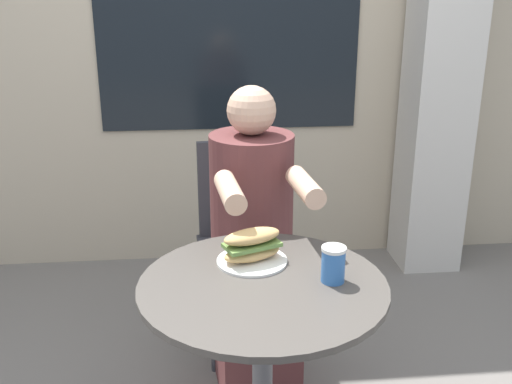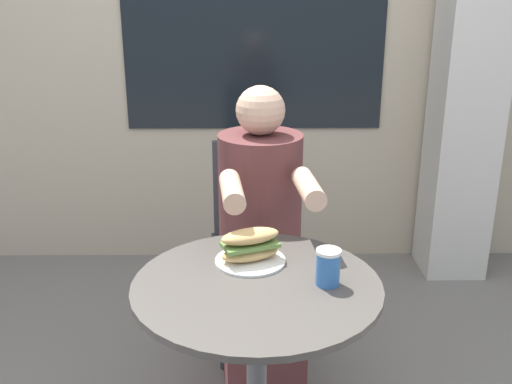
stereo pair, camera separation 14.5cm
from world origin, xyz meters
name	(u,v)px [view 2 (the right image)]	position (x,y,z in m)	size (l,w,h in m)	color
storefront_wall	(253,1)	(0.00, 1.71, 1.40)	(8.00, 0.09, 2.80)	#B7A88E
lattice_pillar	(473,45)	(1.07, 1.49, 1.20)	(0.31, 0.31, 2.40)	beige
cafe_table	(257,341)	(0.00, 0.00, 0.52)	(0.70, 0.70, 0.71)	#47423D
diner_chair	(257,225)	(0.01, 0.86, 0.52)	(0.42, 0.42, 0.87)	#333338
seated_diner	(261,263)	(0.02, 0.52, 0.51)	(0.35, 0.56, 1.16)	brown
sandwich_on_plate	(250,248)	(-0.02, 0.13, 0.75)	(0.21, 0.21, 0.10)	white
drink_cup	(328,267)	(0.19, -0.01, 0.76)	(0.07, 0.07, 0.10)	#336BB7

